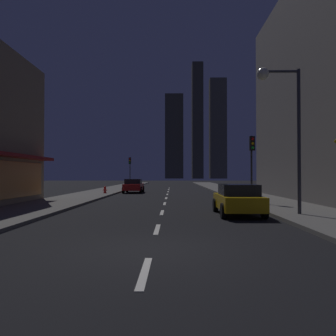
{
  "coord_description": "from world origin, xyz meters",
  "views": [
    {
      "loc": [
        0.55,
        -8.63,
        1.9
      ],
      "look_at": [
        0.0,
        28.33,
        2.62
      ],
      "focal_mm": 36.46,
      "sensor_mm": 36.0,
      "label": 1
    }
  ],
  "objects_px": {
    "fire_hydrant_far_left": "(105,190)",
    "traffic_light_near_right": "(252,154)",
    "car_parked_near": "(238,199)",
    "traffic_light_far_left": "(130,165)",
    "street_lamp_right": "(280,104)",
    "car_parked_far": "(134,186)"
  },
  "relations": [
    {
      "from": "fire_hydrant_far_left",
      "to": "traffic_light_near_right",
      "type": "bearing_deg",
      "value": -43.34
    },
    {
      "from": "car_parked_near",
      "to": "traffic_light_far_left",
      "type": "xyz_separation_m",
      "value": [
        -9.1,
        31.54,
        2.45
      ]
    },
    {
      "from": "street_lamp_right",
      "to": "fire_hydrant_far_left",
      "type": "bearing_deg",
      "value": 123.81
    },
    {
      "from": "fire_hydrant_far_left",
      "to": "traffic_light_near_right",
      "type": "relative_size",
      "value": 0.16
    },
    {
      "from": "traffic_light_near_right",
      "to": "traffic_light_far_left",
      "type": "distance_m",
      "value": 28.41
    },
    {
      "from": "car_parked_near",
      "to": "car_parked_far",
      "type": "distance_m",
      "value": 20.93
    },
    {
      "from": "traffic_light_far_left",
      "to": "street_lamp_right",
      "type": "distance_m",
      "value": 34.12
    },
    {
      "from": "traffic_light_far_left",
      "to": "street_lamp_right",
      "type": "relative_size",
      "value": 0.64
    },
    {
      "from": "car_parked_far",
      "to": "car_parked_near",
      "type": "bearing_deg",
      "value": -69.88
    },
    {
      "from": "car_parked_near",
      "to": "car_parked_far",
      "type": "height_order",
      "value": "same"
    },
    {
      "from": "traffic_light_near_right",
      "to": "traffic_light_far_left",
      "type": "relative_size",
      "value": 1.0
    },
    {
      "from": "car_parked_near",
      "to": "fire_hydrant_far_left",
      "type": "distance_m",
      "value": 18.7
    },
    {
      "from": "car_parked_near",
      "to": "car_parked_far",
      "type": "relative_size",
      "value": 1.0
    },
    {
      "from": "car_parked_far",
      "to": "fire_hydrant_far_left",
      "type": "distance_m",
      "value": 4.24
    },
    {
      "from": "car_parked_near",
      "to": "street_lamp_right",
      "type": "xyz_separation_m",
      "value": [
        1.78,
        -0.74,
        4.33
      ]
    },
    {
      "from": "traffic_light_near_right",
      "to": "street_lamp_right",
      "type": "bearing_deg",
      "value": -91.13
    },
    {
      "from": "fire_hydrant_far_left",
      "to": "traffic_light_far_left",
      "type": "distance_m",
      "value": 15.69
    },
    {
      "from": "fire_hydrant_far_left",
      "to": "traffic_light_far_left",
      "type": "xyz_separation_m",
      "value": [
        0.4,
        15.44,
        2.74
      ]
    },
    {
      "from": "car_parked_near",
      "to": "car_parked_far",
      "type": "bearing_deg",
      "value": 110.12
    },
    {
      "from": "traffic_light_near_right",
      "to": "traffic_light_far_left",
      "type": "height_order",
      "value": "same"
    },
    {
      "from": "fire_hydrant_far_left",
      "to": "street_lamp_right",
      "type": "height_order",
      "value": "street_lamp_right"
    },
    {
      "from": "car_parked_far",
      "to": "traffic_light_far_left",
      "type": "relative_size",
      "value": 1.01
    }
  ]
}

